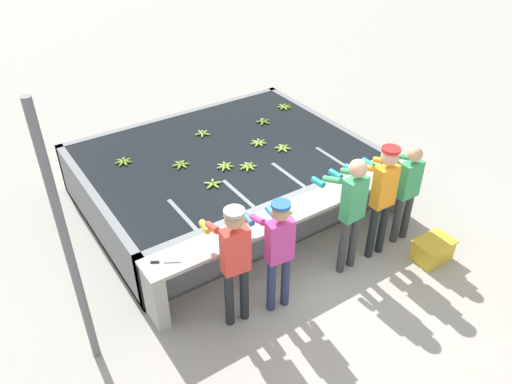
% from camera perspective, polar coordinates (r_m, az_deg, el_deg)
% --- Properties ---
extents(ground_plane, '(80.00, 80.00, 0.00)m').
position_cam_1_polar(ground_plane, '(7.12, 5.33, -8.49)').
color(ground_plane, '#A3A099').
rests_on(ground_plane, ground).
extents(wash_tank, '(4.38, 3.36, 0.87)m').
position_cam_1_polar(wash_tank, '(8.24, -3.67, 2.03)').
color(wash_tank, gray).
rests_on(wash_tank, ground).
extents(work_ledge, '(4.38, 0.45, 0.87)m').
position_cam_1_polar(work_ledge, '(6.85, 4.43, -3.64)').
color(work_ledge, '#9E9E99').
rests_on(work_ledge, ground).
extents(worker_0, '(0.46, 0.74, 1.69)m').
position_cam_1_polar(worker_0, '(5.71, -2.49, -7.25)').
color(worker_0, '#1E2328').
rests_on(worker_0, ground).
extents(worker_1, '(0.46, 0.73, 1.62)m').
position_cam_1_polar(worker_1, '(5.92, 2.54, -6.16)').
color(worker_1, navy).
rests_on(worker_1, ground).
extents(worker_2, '(0.43, 0.73, 1.75)m').
position_cam_1_polar(worker_2, '(6.54, 10.82, -1.48)').
color(worker_2, '#38383D').
rests_on(worker_2, ground).
extents(worker_3, '(0.42, 0.73, 1.74)m').
position_cam_1_polar(worker_3, '(6.88, 14.21, 0.10)').
color(worker_3, '#1E2328').
rests_on(worker_3, ground).
extents(worker_4, '(0.41, 0.71, 1.57)m').
position_cam_1_polar(worker_4, '(7.34, 16.78, 0.69)').
color(worker_4, '#38383D').
rests_on(worker_4, ground).
extents(banana_bunch_floating_0, '(0.27, 0.27, 0.08)m').
position_cam_1_polar(banana_bunch_floating_0, '(7.18, -4.96, 0.94)').
color(banana_bunch_floating_0, '#9EC642').
rests_on(banana_bunch_floating_0, wash_tank).
extents(banana_bunch_floating_1, '(0.28, 0.28, 0.08)m').
position_cam_1_polar(banana_bunch_floating_1, '(7.69, -8.58, 3.12)').
color(banana_bunch_floating_1, '#7FAD33').
rests_on(banana_bunch_floating_1, wash_tank).
extents(banana_bunch_floating_2, '(0.28, 0.27, 0.08)m').
position_cam_1_polar(banana_bunch_floating_2, '(8.55, -6.13, 6.67)').
color(banana_bunch_floating_2, '#9EC642').
rests_on(banana_bunch_floating_2, wash_tank).
extents(banana_bunch_floating_3, '(0.28, 0.28, 0.08)m').
position_cam_1_polar(banana_bunch_floating_3, '(9.48, 3.27, 9.69)').
color(banana_bunch_floating_3, '#8CB738').
rests_on(banana_bunch_floating_3, wash_tank).
extents(banana_bunch_floating_4, '(0.27, 0.28, 0.08)m').
position_cam_1_polar(banana_bunch_floating_4, '(8.90, 0.84, 8.06)').
color(banana_bunch_floating_4, '#75A333').
rests_on(banana_bunch_floating_4, wash_tank).
extents(banana_bunch_floating_5, '(0.28, 0.28, 0.08)m').
position_cam_1_polar(banana_bunch_floating_5, '(7.58, -3.57, 2.96)').
color(banana_bunch_floating_5, '#93BC3D').
rests_on(banana_bunch_floating_5, wash_tank).
extents(banana_bunch_floating_6, '(0.28, 0.28, 0.08)m').
position_cam_1_polar(banana_bunch_floating_6, '(8.06, 3.09, 5.03)').
color(banana_bunch_floating_6, '#9EC642').
rests_on(banana_bunch_floating_6, wash_tank).
extents(banana_bunch_floating_7, '(0.28, 0.28, 0.08)m').
position_cam_1_polar(banana_bunch_floating_7, '(7.95, -14.90, 3.38)').
color(banana_bunch_floating_7, '#75A333').
rests_on(banana_bunch_floating_7, wash_tank).
extents(banana_bunch_floating_8, '(0.28, 0.28, 0.08)m').
position_cam_1_polar(banana_bunch_floating_8, '(8.21, 0.29, 5.66)').
color(banana_bunch_floating_8, '#9EC642').
rests_on(banana_bunch_floating_8, wash_tank).
extents(banana_bunch_floating_9, '(0.27, 0.28, 0.08)m').
position_cam_1_polar(banana_bunch_floating_9, '(7.56, -0.92, 2.94)').
color(banana_bunch_floating_9, '#93BC3D').
rests_on(banana_bunch_floating_9, wash_tank).
extents(banana_bunch_ledge_0, '(0.28, 0.28, 0.08)m').
position_cam_1_polar(banana_bunch_ledge_0, '(6.56, 3.16, -2.55)').
color(banana_bunch_ledge_0, '#93BC3D').
rests_on(banana_bunch_ledge_0, work_ledge).
extents(knife_0, '(0.32, 0.20, 0.02)m').
position_cam_1_polar(knife_0, '(5.95, -10.82, -7.84)').
color(knife_0, silver).
rests_on(knife_0, work_ledge).
extents(knife_1, '(0.26, 0.28, 0.02)m').
position_cam_1_polar(knife_1, '(7.80, 16.07, 2.51)').
color(knife_1, silver).
rests_on(knife_1, work_ledge).
extents(crate, '(0.55, 0.39, 0.32)m').
position_cam_1_polar(crate, '(7.54, 19.54, -6.23)').
color(crate, gold).
rests_on(crate, ground).
extents(support_post_left, '(0.09, 0.09, 3.20)m').
position_cam_1_polar(support_post_left, '(5.25, -20.70, -6.09)').
color(support_post_left, slate).
rests_on(support_post_left, ground).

